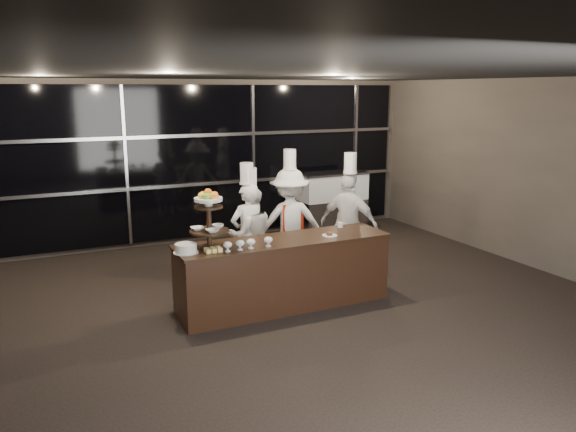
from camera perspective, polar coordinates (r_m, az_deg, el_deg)
name	(u,v)px	position (r m, az deg, el deg)	size (l,w,h in m)	color
room	(321,216)	(5.99, 3.34, 0.00)	(10.00, 10.00, 10.00)	black
window_wall	(192,162)	(10.53, -9.68, 5.38)	(8.60, 0.10, 2.80)	black
buffet_counter	(284,273)	(7.40, -0.41, -5.78)	(2.84, 0.74, 0.92)	black
display_stand	(209,215)	(6.82, -8.06, 0.09)	(0.48, 0.48, 0.74)	black
compotes	(247,243)	(6.83, -4.21, -2.72)	(0.64, 0.11, 0.12)	silver
layer_cake	(186,248)	(6.78, -10.34, -3.25)	(0.30, 0.30, 0.11)	white
pastry_squares	(213,250)	(6.76, -7.61, -3.43)	(0.19, 0.13, 0.05)	#F0D475
small_plate	(329,235)	(7.46, 4.23, -1.92)	(0.20, 0.20, 0.05)	white
chef_cup	(340,225)	(7.93, 5.34, -0.91)	(0.08, 0.08, 0.07)	white
display_case	(332,200)	(11.08, 4.52, 1.61)	(1.34, 0.58, 1.24)	#A5A5AA
chef_a	(248,232)	(8.20, -4.12, -1.64)	(0.61, 0.46, 1.80)	white
chef_b	(251,234)	(8.32, -3.78, -1.84)	(0.76, 0.63, 1.72)	silver
chef_c	(290,221)	(8.62, 0.18, -0.56)	(1.18, 0.86, 1.95)	white
chef_d	(349,224)	(8.60, 6.20, -0.77)	(0.85, 1.00, 1.90)	white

